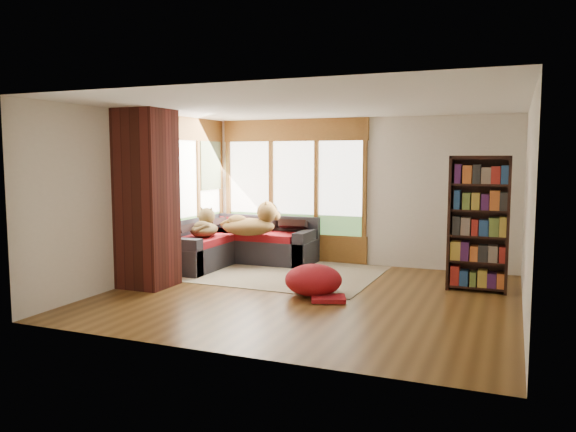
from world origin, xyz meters
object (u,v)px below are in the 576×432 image
Objects in this scene: brick_chimney at (147,199)px; area_rug at (279,273)px; sectional_sofa at (238,247)px; dog_brindle at (205,225)px; pouf at (313,279)px; bookshelf at (478,224)px; dog_tan at (253,221)px.

brick_chimney is 0.81× the size of area_rug.
dog_brindle is (-0.37, -0.54, 0.44)m from sectional_sofa.
area_rug is 4.03× the size of pouf.
bookshelf is 2.47m from pouf.
pouf is (1.03, -1.20, 0.22)m from area_rug.
bookshelf reaches higher than sectional_sofa.
dog_brindle is at bearing 154.72° from pouf.
brick_chimney is at bearing -99.21° from sectional_sofa.
dog_tan is 1.26× the size of dog_brindle.
sectional_sofa is 4.18m from bookshelf.
sectional_sofa is 1.13m from area_rug.
brick_chimney reaches higher than sectional_sofa.
area_rug is at bearing 130.69° from pouf.
brick_chimney is 4.79m from bookshelf.
bookshelf is at bearing -29.08° from dog_tan.
brick_chimney is at bearing -161.77° from bookshelf.
area_rug is (0.98, -0.47, -0.30)m from sectional_sofa.
bookshelf is at bearing -109.47° from dog_brindle.
dog_brindle is at bearing -121.14° from sectional_sofa.
sectional_sofa is at bearing 154.60° from area_rug.
brick_chimney is 2.49m from area_rug.
area_rug is 3.26m from bookshelf.
area_rug is 1.06m from dog_tan.
brick_chimney is at bearing -135.71° from dog_tan.
dog_brindle reaches higher than area_rug.
area_rug is 1.54m from dog_brindle.
sectional_sofa is at bearing 172.31° from bookshelf.
brick_chimney reaches higher than dog_brindle.
pouf is at bearing 8.88° from brick_chimney.
brick_chimney is 3.07× the size of dog_brindle.
bookshelf is at bearing 18.23° from brick_chimney.
brick_chimney is at bearing -171.12° from pouf.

